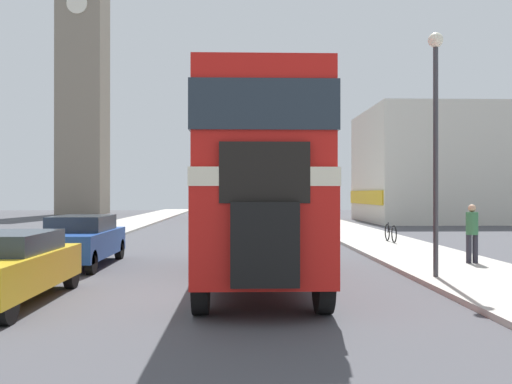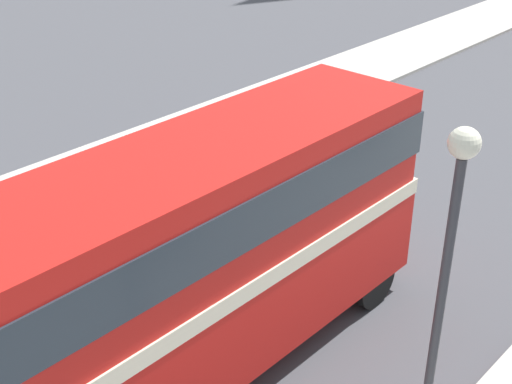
{
  "view_description": "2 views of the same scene",
  "coord_description": "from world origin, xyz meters",
  "views": [
    {
      "loc": [
        0.77,
        -11.55,
        2.12
      ],
      "look_at": [
        1.18,
        2.15,
        2.15
      ],
      "focal_mm": 40.0,
      "sensor_mm": 36.0,
      "label": 1
    },
    {
      "loc": [
        8.54,
        -4.6,
        8.85
      ],
      "look_at": [
        0.0,
        4.7,
        2.2
      ],
      "focal_mm": 50.0,
      "sensor_mm": 36.0,
      "label": 2
    }
  ],
  "objects": [
    {
      "name": "street_lamp",
      "position": [
        5.5,
        1.97,
        3.96
      ],
      "size": [
        0.36,
        0.36,
        5.86
      ],
      "color": "#38383D",
      "rests_on": "sidewalk_right"
    },
    {
      "name": "double_decker_bus",
      "position": [
        1.18,
        2.13,
        2.62
      ],
      "size": [
        2.45,
        9.46,
        4.39
      ],
      "color": "red",
      "rests_on": "ground_plane"
    },
    {
      "name": "car_parked_mid",
      "position": [
        -3.85,
        5.23,
        0.76
      ],
      "size": [
        1.72,
        4.42,
        1.46
      ],
      "color": "#1E479E",
      "rests_on": "ground_plane"
    }
  ]
}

